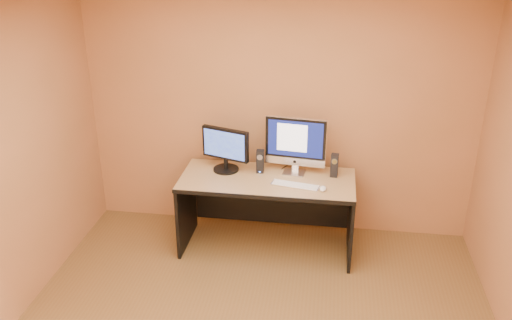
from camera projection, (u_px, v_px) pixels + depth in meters
The scene contains 11 objects.
walls at pixel (249, 205), 3.71m from camera, with size 4.00×4.00×2.60m, color #A96B44, non-canonical shape.
ceiling at pixel (248, 11), 3.19m from camera, with size 4.00×4.00×0.00m, color white.
desk at pixel (267, 214), 5.43m from camera, with size 1.70×0.74×0.79m, color tan, non-canonical shape.
imac at pixel (295, 146), 5.28m from camera, with size 0.61×0.22×0.58m, color silver, non-canonical shape.
second_monitor at pixel (226, 150), 5.37m from camera, with size 0.51×0.25×0.45m, color black, non-canonical shape.
speaker_left at pixel (260, 161), 5.37m from camera, with size 0.07×0.08×0.23m, color black, non-canonical shape.
speaker_right at pixel (334, 165), 5.28m from camera, with size 0.07×0.08×0.23m, color black, non-canonical shape.
keyboard at pixel (295, 185), 5.12m from camera, with size 0.46×0.12×0.02m, color silver.
mouse at pixel (323, 188), 5.04m from camera, with size 0.06×0.11×0.04m, color white.
cable_a at pixel (298, 168), 5.49m from camera, with size 0.01×0.01×0.23m, color black.
cable_b at pixel (287, 166), 5.54m from camera, with size 0.01×0.01×0.19m, color black.
Camera 1 is at (0.51, -3.23, 3.08)m, focal length 38.00 mm.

